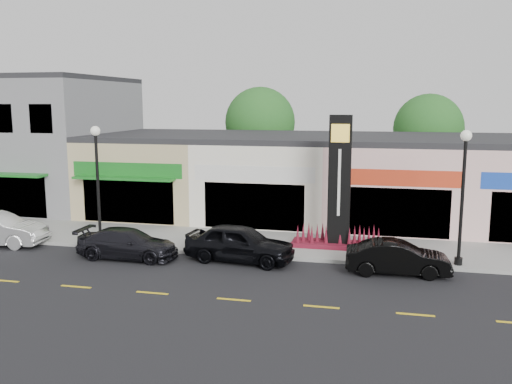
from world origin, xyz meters
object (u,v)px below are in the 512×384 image
(pylon_sign, at_px, (339,201))
(car_black_conv, at_px, (398,258))
(car_black_sedan, at_px, (240,243))
(car_dark_sedan, at_px, (128,244))
(lamp_east_near, at_px, (463,184))
(lamp_west_near, at_px, (97,173))

(pylon_sign, bearing_deg, car_black_conv, -50.11)
(car_black_sedan, bearing_deg, car_black_conv, -85.90)
(pylon_sign, xyz_separation_m, car_dark_sedan, (-8.79, -3.33, -1.63))
(car_black_sedan, height_order, car_black_conv, car_black_sedan)
(lamp_east_near, height_order, car_black_sedan, lamp_east_near)
(car_black_sedan, bearing_deg, pylon_sign, -48.41)
(lamp_east_near, relative_size, car_black_sedan, 1.17)
(car_black_conv, bearing_deg, pylon_sign, 37.15)
(lamp_east_near, xyz_separation_m, car_dark_sedan, (-13.79, -1.63, -2.83))
(car_dark_sedan, xyz_separation_m, car_black_sedan, (4.85, 0.61, 0.15))
(lamp_west_near, distance_m, lamp_east_near, 16.00)
(lamp_east_near, xyz_separation_m, car_black_sedan, (-8.94, -1.02, -2.68))
(pylon_sign, relative_size, car_black_sedan, 1.28)
(lamp_east_near, bearing_deg, car_black_conv, -151.26)
(pylon_sign, height_order, car_dark_sedan, pylon_sign)
(lamp_west_near, xyz_separation_m, pylon_sign, (11.00, 1.70, -1.20))
(lamp_east_near, height_order, car_dark_sedan, lamp_east_near)
(car_black_conv, bearing_deg, car_dark_sedan, 88.71)
(pylon_sign, bearing_deg, car_dark_sedan, -159.25)
(lamp_west_near, height_order, car_black_sedan, lamp_west_near)
(pylon_sign, xyz_separation_m, car_black_sedan, (-3.94, -2.72, -1.48))
(lamp_east_near, distance_m, car_dark_sedan, 14.18)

